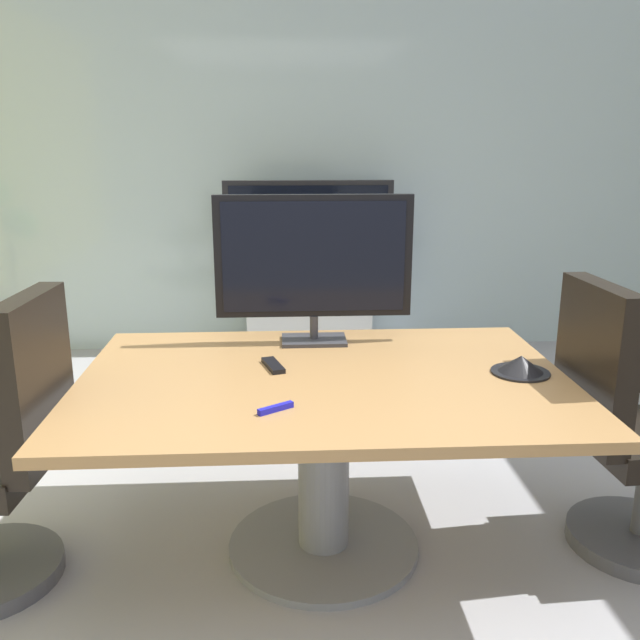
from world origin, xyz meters
name	(u,v)px	position (x,y,z in m)	size (l,w,h in m)	color
ground_plane	(307,591)	(0.00, 0.00, 0.00)	(7.10, 7.10, 0.00)	#99999E
wall_back_glass_partition	(290,153)	(0.00, 3.05, 1.49)	(6.03, 0.10, 2.97)	#9EB2B7
conference_table	(324,422)	(0.08, 0.26, 0.55)	(1.82, 1.24, 0.74)	olive
office_chair_right	(628,443)	(1.26, 0.21, 0.46)	(0.61, 0.58, 1.09)	#4C4C51
tv_monitor	(314,260)	(0.06, 0.71, 1.10)	(0.84, 0.18, 0.64)	#333338
wall_display_unit	(309,300)	(0.12, 2.70, 0.44)	(1.20, 0.36, 1.31)	#B7BABC
conference_phone	(521,365)	(0.82, 0.25, 0.77)	(0.22, 0.22, 0.07)	black
remote_control	(273,365)	(-0.11, 0.37, 0.75)	(0.05, 0.17, 0.02)	black
whiteboard_marker	(276,408)	(-0.10, -0.06, 0.75)	(0.13, 0.02, 0.02)	#1919A5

